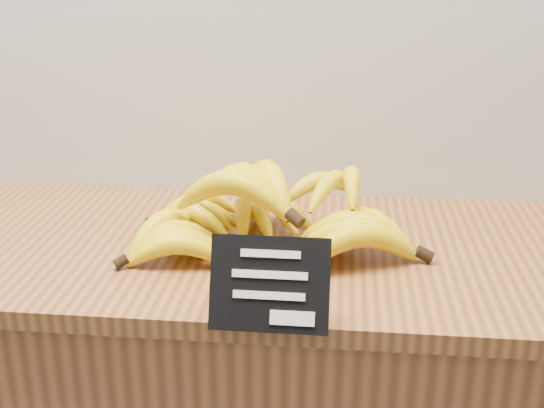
% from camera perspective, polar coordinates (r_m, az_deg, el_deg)
% --- Properties ---
extents(counter_top, '(1.35, 0.54, 0.03)m').
position_cam_1_polar(counter_top, '(1.17, 0.25, -3.95)').
color(counter_top, '#935A2D').
rests_on(counter_top, counter).
extents(chalkboard_sign, '(0.16, 0.06, 0.12)m').
position_cam_1_polar(chalkboard_sign, '(0.90, -0.20, -6.75)').
color(chalkboard_sign, black).
rests_on(chalkboard_sign, counter_top).
extents(banana_pile, '(0.50, 0.34, 0.13)m').
position_cam_1_polar(banana_pile, '(1.13, -0.56, -0.90)').
color(banana_pile, yellow).
rests_on(banana_pile, counter_top).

